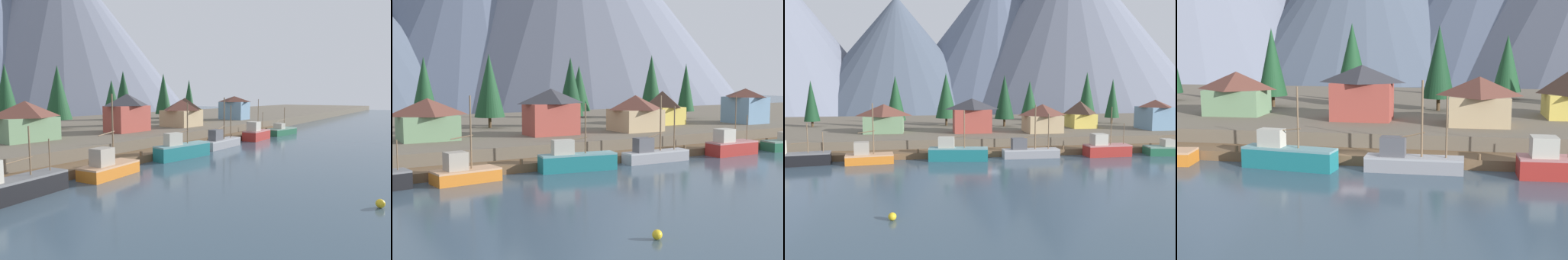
{
  "view_description": "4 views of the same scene",
  "coord_description": "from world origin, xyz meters",
  "views": [
    {
      "loc": [
        -43.56,
        -30.67,
        8.75
      ],
      "look_at": [
        1.81,
        1.29,
        3.2
      ],
      "focal_mm": 31.28,
      "sensor_mm": 36.0,
      "label": 1
    },
    {
      "loc": [
        -35.84,
        -55.79,
        11.08
      ],
      "look_at": [
        -1.78,
        2.7,
        4.16
      ],
      "focal_mm": 49.42,
      "sensor_mm": 36.0,
      "label": 2
    },
    {
      "loc": [
        -11.41,
        -59.8,
        11.38
      ],
      "look_at": [
        -1.48,
        3.76,
        4.07
      ],
      "focal_mm": 34.91,
      "sensor_mm": 36.0,
      "label": 3
    },
    {
      "loc": [
        9.85,
        -49.24,
        12.0
      ],
      "look_at": [
        1.54,
        2.26,
        3.22
      ],
      "focal_mm": 48.8,
      "sensor_mm": 36.0,
      "label": 4
    }
  ],
  "objects": [
    {
      "name": "ground_plane",
      "position": [
        0.0,
        20.0,
        -0.5
      ],
      "size": [
        400.0,
        400.0,
        1.0
      ],
      "primitive_type": "cube",
      "color": "#384C5B"
    },
    {
      "name": "dock",
      "position": [
        0.0,
        1.99,
        0.5
      ],
      "size": [
        80.0,
        4.0,
        1.6
      ],
      "color": "brown",
      "rests_on": "ground_plane"
    },
    {
      "name": "shoreline_bank",
      "position": [
        0.0,
        32.0,
        1.25
      ],
      "size": [
        400.0,
        56.0,
        2.5
      ],
      "primitive_type": "cube",
      "color": "#665B4C",
      "rests_on": "ground_plane"
    },
    {
      "name": "mountain_central_peak",
      "position": [
        -22.23,
        131.33,
        27.37
      ],
      "size": [
        91.67,
        91.67,
        54.74
      ],
      "primitive_type": "cone",
      "color": "#475160",
      "rests_on": "ground_plane"
    },
    {
      "name": "mountain_east_peak",
      "position": [
        30.13,
        145.51,
        37.97
      ],
      "size": [
        118.07,
        118.07,
        75.95
      ],
      "primitive_type": "cone",
      "color": "slate",
      "rests_on": "ground_plane"
    },
    {
      "name": "mountain_far_ridge",
      "position": [
        63.89,
        129.4,
        42.2
      ],
      "size": [
        132.11,
        132.11,
        84.4
      ],
      "primitive_type": "cone",
      "color": "slate",
      "rests_on": "ground_plane"
    },
    {
      "name": "fishing_boat_black",
      "position": [
        -29.54,
        -2.04,
        1.11
      ],
      "size": [
        9.36,
        3.73,
        6.16
      ],
      "rotation": [
        0.0,
        0.0,
        0.14
      ],
      "color": "black",
      "rests_on": "ground_plane"
    },
    {
      "name": "fishing_boat_orange",
      "position": [
        -19.34,
        -2.03,
        1.05
      ],
      "size": [
        7.2,
        3.7,
        9.0
      ],
      "rotation": [
        0.0,
        0.0,
        0.12
      ],
      "color": "#CC6B1E",
      "rests_on": "ground_plane"
    },
    {
      "name": "fishing_boat_teal",
      "position": [
        -6.0,
        -1.86,
        1.25
      ],
      "size": [
        9.33,
        3.53,
        7.83
      ],
      "rotation": [
        0.0,
        0.0,
        -0.15
      ],
      "color": "#196B70",
      "rests_on": "ground_plane"
    },
    {
      "name": "fishing_boat_grey",
      "position": [
        5.68,
        -1.29,
        1.05
      ],
      "size": [
        9.12,
        2.36,
        8.5
      ],
      "rotation": [
        0.0,
        0.0,
        -0.01
      ],
      "color": "gray",
      "rests_on": "ground_plane"
    },
    {
      "name": "fishing_boat_red",
      "position": [
        18.72,
        -1.67,
        1.29
      ],
      "size": [
        7.44,
        3.04,
        8.14
      ],
      "rotation": [
        0.0,
        0.0,
        0.02
      ],
      "color": "maroon",
      "rests_on": "ground_plane"
    },
    {
      "name": "fishing_boat_green",
      "position": [
        30.32,
        -2.38,
        0.87
      ],
      "size": [
        9.24,
        4.44,
        6.16
      ],
      "rotation": [
        0.0,
        0.0,
        -0.15
      ],
      "color": "#1E5B3D",
      "rests_on": "ground_plane"
    },
    {
      "name": "house_tan",
      "position": [
        12.26,
        12.18,
        5.33
      ],
      "size": [
        7.04,
        6.66,
        5.52
      ],
      "color": "tan",
      "rests_on": "shoreline_bank"
    },
    {
      "name": "house_blue",
      "position": [
        37.36,
        13.54,
        5.67
      ],
      "size": [
        5.59,
        7.12,
        6.22
      ],
      "color": "#6689A8",
      "rests_on": "shoreline_bank"
    },
    {
      "name": "house_red",
      "position": [
        -1.57,
        13.57,
        5.91
      ],
      "size": [
        7.54,
        4.76,
        6.67
      ],
      "color": "#9E4238",
      "rests_on": "shoreline_bank"
    },
    {
      "name": "house_green",
      "position": [
        -18.57,
        15.89,
        5.36
      ],
      "size": [
        7.72,
        5.72,
        5.58
      ],
      "color": "#6B8E66",
      "rests_on": "shoreline_bank"
    },
    {
      "name": "house_yellow",
      "position": [
        23.33,
        19.64,
        5.48
      ],
      "size": [
        5.5,
        7.2,
        5.82
      ],
      "color": "gold",
      "rests_on": "shoreline_bank"
    },
    {
      "name": "conifer_near_left",
      "position": [
        30.86,
        32.89,
        9.43
      ],
      "size": [
        4.74,
        4.74,
        12.7
      ],
      "color": "#4C3823",
      "rests_on": "shoreline_bank"
    },
    {
      "name": "conifer_near_right",
      "position": [
        -16.82,
        24.69,
        8.97
      ],
      "size": [
        4.23,
        4.23,
        11.33
      ],
      "color": "#4C3823",
      "rests_on": "shoreline_bank"
    },
    {
      "name": "conifer_mid_left",
      "position": [
        -35.53,
        29.65,
        8.29
      ],
      "size": [
        3.38,
        3.38,
        10.35
      ],
      "color": "#4C3823",
      "rests_on": "shoreline_bank"
    },
    {
      "name": "conifer_mid_right",
      "position": [
        17.64,
        39.6,
        8.42
      ],
      "size": [
        4.66,
        4.66,
        10.5
      ],
      "color": "#4C3823",
      "rests_on": "shoreline_bank"
    },
    {
      "name": "conifer_back_left",
      "position": [
        34.67,
        26.65,
        8.65
      ],
      "size": [
        3.44,
        3.44,
        10.86
      ],
      "color": "#4C3823",
      "rests_on": "shoreline_bank"
    },
    {
      "name": "conifer_back_right",
      "position": [
        7.2,
        23.9,
        9.17
      ],
      "size": [
        4.42,
        4.42,
        11.61
      ],
      "color": "#4C3823",
      "rests_on": "shoreline_bank"
    },
    {
      "name": "conifer_centre",
      "position": [
        -5.64,
        27.94,
        9.42
      ],
      "size": [
        4.95,
        4.95,
        12.08
      ],
      "color": "#4C3823",
      "rests_on": "shoreline_bank"
    },
    {
      "name": "channel_buoy",
      "position": [
        -14.0,
        -27.6,
        0.35
      ],
      "size": [
        0.7,
        0.7,
        0.7
      ],
      "primitive_type": "sphere",
      "color": "gold",
      "rests_on": "ground_plane"
    }
  ]
}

